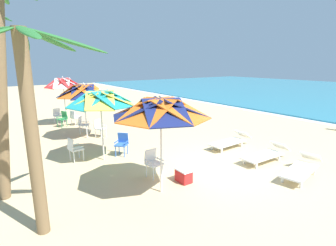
{
  "coord_description": "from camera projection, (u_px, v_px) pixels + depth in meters",
  "views": [
    {
      "loc": [
        5.78,
        -5.95,
        3.5
      ],
      "look_at": [
        -2.91,
        0.25,
        1.0
      ],
      "focal_mm": 27.54,
      "sensor_mm": 36.0,
      "label": 1
    }
  ],
  "objects": [
    {
      "name": "plastic_chair_3",
      "position": [
        83.0,
        124.0,
        13.0
      ],
      "size": [
        0.62,
        0.63,
        0.87
      ],
      "color": "white",
      "rests_on": "ground"
    },
    {
      "name": "plastic_chair_2",
      "position": [
        74.0,
        148.0,
        9.32
      ],
      "size": [
        0.5,
        0.52,
        0.87
      ],
      "color": "white",
      "rests_on": "ground"
    },
    {
      "name": "beach_umbrella_1",
      "position": [
        100.0,
        99.0,
        9.02
      ],
      "size": [
        2.44,
        2.44,
        2.63
      ],
      "color": "silver",
      "rests_on": "ground"
    },
    {
      "name": "plastic_chair_7",
      "position": [
        63.0,
        118.0,
        14.37
      ],
      "size": [
        0.59,
        0.6,
        0.87
      ],
      "color": "#2D8C4C",
      "rests_on": "ground"
    },
    {
      "name": "palm_tree_1",
      "position": [
        28.0,
        102.0,
        4.86
      ],
      "size": [
        2.52,
        2.95,
        4.17
      ],
      "color": "brown",
      "rests_on": "ground"
    },
    {
      "name": "beach_umbrella_3",
      "position": [
        63.0,
        84.0,
        14.33
      ],
      "size": [
        2.02,
        2.02,
        2.77
      ],
      "color": "silver",
      "rests_on": "ground"
    },
    {
      "name": "sun_lounger_2",
      "position": [
        230.0,
        141.0,
        10.88
      ],
      "size": [
        0.71,
        2.17,
        0.62
      ],
      "color": "white",
      "rests_on": "ground"
    },
    {
      "name": "sun_lounger_0",
      "position": [
        302.0,
        168.0,
        8.08
      ],
      "size": [
        0.99,
        2.22,
        0.62
      ],
      "color": "white",
      "rests_on": "ground"
    },
    {
      "name": "beach_umbrella_2",
      "position": [
        84.0,
        91.0,
        11.82
      ],
      "size": [
        2.46,
        2.46,
        2.61
      ],
      "color": "silver",
      "rests_on": "ground"
    },
    {
      "name": "sun_lounger_1",
      "position": [
        266.0,
        154.0,
        9.33
      ],
      "size": [
        0.7,
        2.16,
        0.62
      ],
      "color": "white",
      "rests_on": "ground"
    },
    {
      "name": "ground_plane",
      "position": [
        212.0,
        169.0,
        8.74
      ],
      "size": [
        80.0,
        80.0,
        0.0
      ],
      "primitive_type": "plane",
      "color": "#D3B784"
    },
    {
      "name": "cooler_box",
      "position": [
        184.0,
        175.0,
        7.73
      ],
      "size": [
        0.5,
        0.34,
        0.4
      ],
      "color": "red",
      "rests_on": "ground"
    },
    {
      "name": "plastic_chair_6",
      "position": [
        75.0,
        117.0,
        14.67
      ],
      "size": [
        0.55,
        0.58,
        0.87
      ],
      "color": "white",
      "rests_on": "ground"
    },
    {
      "name": "plastic_chair_5",
      "position": [
        58.0,
        115.0,
        15.27
      ],
      "size": [
        0.57,
        0.54,
        0.87
      ],
      "color": "white",
      "rests_on": "ground"
    },
    {
      "name": "plastic_chair_0",
      "position": [
        153.0,
        161.0,
        8.04
      ],
      "size": [
        0.51,
        0.48,
        0.87
      ],
      "color": "white",
      "rests_on": "ground"
    },
    {
      "name": "plastic_chair_1",
      "position": [
        122.0,
        143.0,
        9.93
      ],
      "size": [
        0.63,
        0.63,
        0.87
      ],
      "color": "blue",
      "rests_on": "ground"
    },
    {
      "name": "plastic_chair_4",
      "position": [
        99.0,
        127.0,
        12.35
      ],
      "size": [
        0.62,
        0.6,
        0.87
      ],
      "color": "white",
      "rests_on": "ground"
    },
    {
      "name": "beach_umbrella_0",
      "position": [
        161.0,
        109.0,
        6.63
      ],
      "size": [
        2.6,
        2.6,
        2.7
      ],
      "color": "silver",
      "rests_on": "ground"
    }
  ]
}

